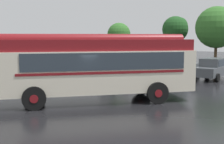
{
  "coord_description": "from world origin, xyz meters",
  "views": [
    {
      "loc": [
        10.02,
        -12.37,
        3.33
      ],
      "look_at": [
        0.35,
        1.84,
        1.4
      ],
      "focal_mm": 50.0,
      "sensor_mm": 36.0,
      "label": 1
    }
  ],
  "objects_px": {
    "box_van": "(127,58)",
    "car_mid_left": "(181,66)",
    "vintage_bus": "(95,65)",
    "car_mid_right": "(212,69)",
    "car_near_left": "(157,64)"
  },
  "relations": [
    {
      "from": "vintage_bus",
      "to": "car_mid_left",
      "type": "xyz_separation_m",
      "value": [
        -0.44,
        12.76,
        -1.05
      ]
    },
    {
      "from": "car_mid_left",
      "to": "box_van",
      "type": "bearing_deg",
      "value": 178.83
    },
    {
      "from": "car_mid_left",
      "to": "box_van",
      "type": "xyz_separation_m",
      "value": [
        -5.49,
        0.11,
        0.52
      ]
    },
    {
      "from": "car_mid_right",
      "to": "box_van",
      "type": "xyz_separation_m",
      "value": [
        -8.37,
        0.76,
        0.52
      ]
    },
    {
      "from": "vintage_bus",
      "to": "box_van",
      "type": "height_order",
      "value": "vintage_bus"
    },
    {
      "from": "car_near_left",
      "to": "car_mid_left",
      "type": "xyz_separation_m",
      "value": [
        2.56,
        -0.48,
        0.0
      ]
    },
    {
      "from": "vintage_bus",
      "to": "box_van",
      "type": "distance_m",
      "value": 14.18
    },
    {
      "from": "car_mid_right",
      "to": "car_near_left",
      "type": "bearing_deg",
      "value": 168.34
    },
    {
      "from": "vintage_bus",
      "to": "car_mid_right",
      "type": "xyz_separation_m",
      "value": [
        2.44,
        12.11,
        -1.05
      ]
    },
    {
      "from": "box_van",
      "to": "car_mid_left",
      "type": "bearing_deg",
      "value": -1.17
    },
    {
      "from": "car_mid_left",
      "to": "vintage_bus",
      "type": "bearing_deg",
      "value": -88.01
    },
    {
      "from": "car_mid_right",
      "to": "box_van",
      "type": "distance_m",
      "value": 8.42
    },
    {
      "from": "car_near_left",
      "to": "car_mid_left",
      "type": "height_order",
      "value": "same"
    },
    {
      "from": "vintage_bus",
      "to": "car_near_left",
      "type": "xyz_separation_m",
      "value": [
        -3.0,
        13.23,
        -1.05
      ]
    },
    {
      "from": "vintage_bus",
      "to": "car_mid_left",
      "type": "bearing_deg",
      "value": 91.99
    }
  ]
}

